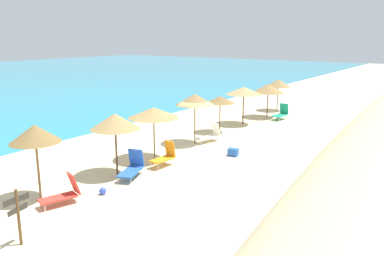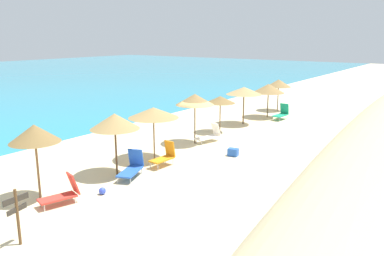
{
  "view_description": "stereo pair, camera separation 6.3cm",
  "coord_description": "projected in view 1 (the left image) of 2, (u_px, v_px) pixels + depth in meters",
  "views": [
    {
      "loc": [
        -18.57,
        -12.09,
        6.13
      ],
      "look_at": [
        -0.61,
        0.61,
        1.0
      ],
      "focal_mm": 36.85,
      "sensor_mm": 36.0,
      "label": 1
    },
    {
      "loc": [
        -18.54,
        -12.14,
        6.13
      ],
      "look_at": [
        -0.61,
        0.61,
        1.0
      ],
      "focal_mm": 36.85,
      "sensor_mm": 36.0,
      "label": 2
    }
  ],
  "objects": [
    {
      "name": "lounge_chair_3",
      "position": [
        210.0,
        135.0,
        23.42
      ],
      "size": [
        1.71,
        0.98,
        1.08
      ],
      "rotation": [
        0.0,
        0.0,
        1.31
      ],
      "color": "white",
      "rests_on": "ground_plane"
    },
    {
      "name": "ground_plane",
      "position": [
        207.0,
        144.0,
        22.96
      ],
      "size": [
        160.0,
        160.0,
        0.0
      ],
      "primitive_type": "plane",
      "color": "beige"
    },
    {
      "name": "beach_umbrella_5",
      "position": [
        220.0,
        100.0,
        25.36
      ],
      "size": [
        1.92,
        1.92,
        2.38
      ],
      "color": "brown",
      "rests_on": "ground_plane"
    },
    {
      "name": "cooler_box",
      "position": [
        233.0,
        152.0,
        20.67
      ],
      "size": [
        0.48,
        0.59,
        0.41
      ],
      "primitive_type": "cube",
      "rotation": [
        0.0,
        0.0,
        1.76
      ],
      "color": "blue",
      "rests_on": "ground_plane"
    },
    {
      "name": "lounge_chair_2",
      "position": [
        63.0,
        193.0,
        14.68
      ],
      "size": [
        1.57,
        0.97,
        1.14
      ],
      "rotation": [
        0.0,
        0.0,
        1.29
      ],
      "color": "red",
      "rests_on": "ground_plane"
    },
    {
      "name": "lounge_chair_0",
      "position": [
        132.0,
        167.0,
        17.54
      ],
      "size": [
        1.79,
        1.24,
        1.17
      ],
      "rotation": [
        0.0,
        0.0,
        1.95
      ],
      "color": "blue",
      "rests_on": "ground_plane"
    },
    {
      "name": "beach_umbrella_3",
      "position": [
        154.0,
        113.0,
        19.67
      ],
      "size": [
        2.54,
        2.54,
        2.68
      ],
      "color": "brown",
      "rests_on": "ground_plane"
    },
    {
      "name": "beach_umbrella_8",
      "position": [
        278.0,
        83.0,
        32.91
      ],
      "size": [
        2.06,
        2.06,
        2.63
      ],
      "color": "brown",
      "rests_on": "ground_plane"
    },
    {
      "name": "beach_ball",
      "position": [
        103.0,
        191.0,
        15.62
      ],
      "size": [
        0.29,
        0.29,
        0.29
      ],
      "primitive_type": "sphere",
      "color": "blue",
      "rests_on": "ground_plane"
    },
    {
      "name": "beach_umbrella_4",
      "position": [
        195.0,
        99.0,
        22.58
      ],
      "size": [
        2.22,
        2.22,
        2.92
      ],
      "color": "brown",
      "rests_on": "ground_plane"
    },
    {
      "name": "beach_umbrella_2",
      "position": [
        115.0,
        121.0,
        17.38
      ],
      "size": [
        2.2,
        2.2,
        2.83
      ],
      "color": "brown",
      "rests_on": "ground_plane"
    },
    {
      "name": "beach_umbrella_1",
      "position": [
        35.0,
        134.0,
        14.7
      ],
      "size": [
        1.9,
        1.9,
        2.94
      ],
      "color": "brown",
      "rests_on": "ground_plane"
    },
    {
      "name": "wooden_signpost",
      "position": [
        18.0,
        212.0,
        11.65
      ],
      "size": [
        0.84,
        0.19,
        1.78
      ],
      "rotation": [
        0.0,
        0.0,
        0.07
      ],
      "color": "brown",
      "rests_on": "ground_plane"
    },
    {
      "name": "beach_umbrella_6",
      "position": [
        244.0,
        91.0,
        27.7
      ],
      "size": [
        2.53,
        2.53,
        2.66
      ],
      "color": "brown",
      "rests_on": "ground_plane"
    },
    {
      "name": "beach_umbrella_7",
      "position": [
        268.0,
        88.0,
        30.13
      ],
      "size": [
        2.44,
        2.44,
        2.59
      ],
      "color": "brown",
      "rests_on": "ground_plane"
    },
    {
      "name": "lounge_chair_1",
      "position": [
        281.0,
        113.0,
        29.73
      ],
      "size": [
        1.5,
        0.79,
        1.17
      ],
      "rotation": [
        0.0,
        0.0,
        1.49
      ],
      "color": "#199972",
      "rests_on": "ground_plane"
    },
    {
      "name": "lounge_chair_4",
      "position": [
        165.0,
        156.0,
        19.02
      ],
      "size": [
        1.35,
        0.65,
        1.18
      ],
      "rotation": [
        0.0,
        0.0,
        1.52
      ],
      "color": "orange",
      "rests_on": "ground_plane"
    }
  ]
}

